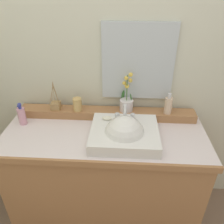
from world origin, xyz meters
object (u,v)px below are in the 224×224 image
Objects in this scene: sink_basin at (124,135)px; soap_bar at (107,118)px; reed_diffuser at (56,105)px; potted_plant at (127,101)px; tumbler_cup at (77,104)px; soap_dispenser at (168,105)px; lotion_bottle at (22,116)px.

soap_bar is at bearing 136.07° from sink_basin.
reed_diffuser is at bearing 160.03° from soap_bar.
potted_plant is 2.97× the size of tumbler_cup.
soap_dispenser is 0.96× the size of lotion_bottle.
potted_plant is at bearing 88.09° from sink_basin.
reed_diffuser is (-0.17, 0.01, -0.02)m from tumbler_cup.
tumbler_cup is at bearing -3.06° from reed_diffuser.
lotion_bottle reaches higher than tumbler_cup.
soap_dispenser is at bearing 17.52° from soap_bar.
potted_plant is at bearing 1.84° from reed_diffuser.
reed_diffuser is at bearing -178.16° from potted_plant.
potted_plant reaches higher than reed_diffuser.
soap_bar is 0.22m from potted_plant.
soap_bar is 0.43× the size of soap_dispenser.
tumbler_cup is at bearing 144.40° from sink_basin.
soap_dispenser is (0.44, 0.14, 0.04)m from soap_bar.
tumbler_cup reaches higher than soap_bar.
tumbler_cup is at bearing 16.14° from lotion_bottle.
soap_dispenser is (0.32, 0.26, 0.09)m from sink_basin.
soap_dispenser reaches higher than lotion_bottle.
sink_basin is 4.45× the size of tumbler_cup.
lotion_bottle is at bearing -169.59° from potted_plant.
sink_basin is 2.77× the size of soap_dispenser.
potted_plant is at bearing 51.18° from soap_bar.
lotion_bottle is at bearing 177.69° from soap_bar.
sink_basin is 0.42m from soap_dispenser.
tumbler_cup is (-0.68, -0.00, -0.02)m from soap_dispenser.
soap_bar is at bearing -2.31° from lotion_bottle.
potted_plant reaches higher than lotion_bottle.
reed_diffuser reaches higher than lotion_bottle.
reed_diffuser reaches higher than tumbler_cup.
reed_diffuser is at bearing 28.94° from lotion_bottle.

